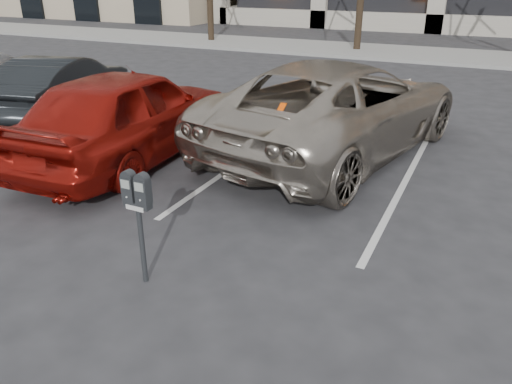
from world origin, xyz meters
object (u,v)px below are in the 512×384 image
(parking_meter, at_px, (137,201))
(car_red, at_px, (129,114))
(suv_silver, at_px, (337,107))
(car_dark, at_px, (62,86))

(parking_meter, height_order, car_red, car_red)
(suv_silver, distance_m, car_red, 3.71)
(suv_silver, distance_m, car_dark, 6.44)
(suv_silver, relative_size, car_dark, 1.56)
(parking_meter, distance_m, suv_silver, 5.06)
(car_dark, bearing_deg, suv_silver, 168.09)
(car_red, bearing_deg, parking_meter, 126.96)
(parking_meter, xyz_separation_m, suv_silver, (0.57, 5.03, -0.12))
(suv_silver, bearing_deg, car_dark, 14.29)
(suv_silver, xyz_separation_m, car_dark, (-6.43, -0.25, -0.16))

